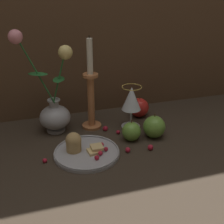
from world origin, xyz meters
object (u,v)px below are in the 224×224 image
candlestick (91,95)px  apple_at_table_edge (131,131)px  plate_with_pastries (84,150)px  apple_near_glass (139,108)px  apple_beside_vase (154,127)px  vase (54,107)px  wine_glass (131,100)px

candlestick → apple_at_table_edge: bearing=-51.8°
plate_with_pastries → apple_near_glass: (0.28, 0.22, 0.02)m
apple_near_glass → plate_with_pastries: bearing=-142.1°
apple_at_table_edge → apple_beside_vase: bearing=-1.8°
apple_beside_vase → plate_with_pastries: bearing=-171.1°
candlestick → vase: bearing=176.5°
wine_glass → candlestick: bearing=164.5°
apple_near_glass → apple_at_table_edge: bearing=-119.6°
candlestick → apple_beside_vase: (0.19, -0.14, -0.09)m
vase → apple_at_table_edge: vase is taller
plate_with_pastries → apple_near_glass: size_ratio=2.39×
apple_beside_vase → vase: bearing=155.8°
vase → plate_with_pastries: size_ratio=1.78×
apple_beside_vase → apple_near_glass: (0.01, 0.18, -0.00)m
wine_glass → candlestick: candlestick is taller
vase → candlestick: size_ratio=1.10×
apple_at_table_edge → plate_with_pastries: bearing=-166.2°
candlestick → apple_near_glass: 0.23m
wine_glass → apple_at_table_edge: (-0.03, -0.10, -0.08)m
apple_beside_vase → apple_at_table_edge: (-0.09, 0.00, -0.01)m
vase → apple_at_table_edge: size_ratio=4.84×
candlestick → apple_near_glass: bearing=9.3°
plate_with_pastries → wine_glass: size_ratio=1.33×
wine_glass → vase: bearing=170.3°
candlestick → plate_with_pastries: bearing=-111.1°
vase → plate_with_pastries: bearing=-70.7°
apple_near_glass → apple_at_table_edge: size_ratio=1.14×
apple_near_glass → apple_beside_vase: bearing=-94.2°
wine_glass → apple_beside_vase: 0.13m
apple_beside_vase → apple_at_table_edge: 0.09m
apple_beside_vase → apple_at_table_edge: bearing=178.2°
apple_at_table_edge → candlestick: bearing=128.2°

